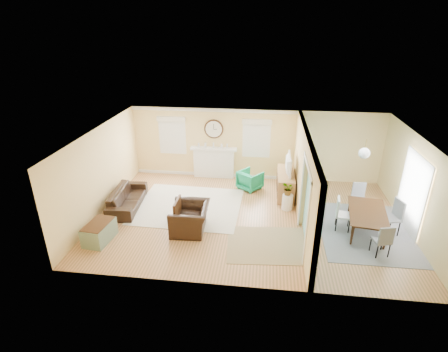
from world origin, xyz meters
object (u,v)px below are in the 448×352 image
Objects in this scene: eames_chair at (190,218)px; credenza at (285,184)px; sofa at (127,198)px; green_chair at (250,180)px; dining_table at (367,222)px.

credenza is (2.72, 2.58, 0.02)m from eames_chair.
green_chair is (3.78, 1.79, 0.03)m from sofa.
green_chair is 0.41× the size of dining_table.
credenza is at bearing 56.06° from dining_table.
credenza is (1.20, -0.31, 0.07)m from green_chair.
credenza is (4.98, 1.48, 0.10)m from sofa.
eames_chair is at bearing 105.25° from dining_table.
eames_chair is at bearing 100.44° from green_chair.
dining_table is at bearing 93.43° from eames_chair.
credenza reaches higher than green_chair.
green_chair is at bearing 149.42° from eames_chair.
green_chair is at bearing 64.26° from dining_table.
eames_chair reaches higher than dining_table.
dining_table is (3.39, -2.35, -0.02)m from green_chair.
dining_table is (2.19, -2.04, -0.09)m from credenza.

